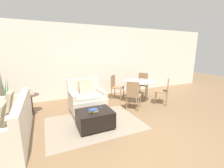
{
  "coord_description": "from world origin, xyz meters",
  "views": [
    {
      "loc": [
        -1.68,
        -2.27,
        1.8
      ],
      "look_at": [
        0.27,
        2.0,
        0.75
      ],
      "focal_mm": 24.0,
      "sensor_mm": 36.0,
      "label": 1
    }
  ],
  "objects": [
    {
      "name": "wall_back",
      "position": [
        0.0,
        3.47,
        1.38
      ],
      "size": [
        12.0,
        0.06,
        2.75
      ],
      "color": "silver",
      "rests_on": "ground_plane"
    },
    {
      "name": "tv_remote_primary",
      "position": [
        -0.49,
        1.01,
        0.43
      ],
      "size": [
        0.04,
        0.17,
        0.01
      ],
      "color": "#333338",
      "rests_on": "ottoman"
    },
    {
      "name": "potted_plant",
      "position": [
        -2.66,
        2.45,
        0.21
      ],
      "size": [
        0.4,
        0.4,
        1.1
      ],
      "color": "maroon",
      "rests_on": "ground_plane"
    },
    {
      "name": "ottoman",
      "position": [
        -0.68,
        0.88,
        0.23
      ],
      "size": [
        0.82,
        0.63,
        0.42
      ],
      "color": "black",
      "rests_on": "ground_plane"
    },
    {
      "name": "area_rug",
      "position": [
        -0.63,
        1.09,
        0.0
      ],
      "size": [
        2.31,
        1.67,
        0.01
      ],
      "color": "gray",
      "rests_on": "ground_plane"
    },
    {
      "name": "armchair",
      "position": [
        -0.58,
        1.95,
        0.36
      ],
      "size": [
        1.0,
        0.88,
        0.94
      ],
      "color": "beige",
      "rests_on": "ground_plane"
    },
    {
      "name": "side_table",
      "position": [
        -2.08,
        2.45,
        0.4
      ],
      "size": [
        0.42,
        0.42,
        0.56
      ],
      "color": "#4C3828",
      "rests_on": "ground_plane"
    },
    {
      "name": "dining_chair_far_left",
      "position": [
        0.74,
        2.71,
        0.52
      ],
      "size": [
        0.59,
        0.59,
        0.9
      ],
      "color": "#93704C",
      "rests_on": "ground_plane"
    },
    {
      "name": "picture_frame",
      "position": [
        -2.08,
        2.45,
        0.65
      ],
      "size": [
        0.15,
        0.07,
        0.18
      ],
      "color": "silver",
      "rests_on": "side_table"
    },
    {
      "name": "dining_chair_far_right",
      "position": [
        1.99,
        2.71,
        0.52
      ],
      "size": [
        0.59,
        0.59,
        0.9
      ],
      "color": "#93704C",
      "rests_on": "ground_plane"
    },
    {
      "name": "dining_chair_near_left",
      "position": [
        0.74,
        1.46,
        0.52
      ],
      "size": [
        0.59,
        0.59,
        0.9
      ],
      "color": "#93704C",
      "rests_on": "ground_plane"
    },
    {
      "name": "book_stack",
      "position": [
        -0.73,
        0.85,
        0.45
      ],
      "size": [
        0.22,
        0.16,
        0.06
      ],
      "color": "gold",
      "rests_on": "ottoman"
    },
    {
      "name": "dining_chair_near_right",
      "position": [
        1.99,
        1.46,
        0.52
      ],
      "size": [
        0.59,
        0.59,
        0.9
      ],
      "color": "#93704C",
      "rests_on": "ground_plane"
    },
    {
      "name": "couch",
      "position": [
        -2.49,
        1.07,
        0.31
      ],
      "size": [
        0.92,
        2.01,
        0.93
      ],
      "color": "beige",
      "rests_on": "ground_plane"
    },
    {
      "name": "ground_plane",
      "position": [
        0.0,
        0.0,
        0.0
      ],
      "size": [
        20.0,
        20.0,
        0.0
      ],
      "primitive_type": "plane",
      "color": "brown"
    },
    {
      "name": "dining_table",
      "position": [
        1.37,
        2.08,
        0.66
      ],
      "size": [
        1.12,
        1.12,
        0.74
      ],
      "color": "#99A8AD",
      "rests_on": "ground_plane"
    }
  ]
}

